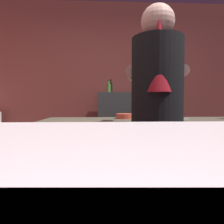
# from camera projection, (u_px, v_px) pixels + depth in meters

# --- Properties ---
(wall_back) EXTENTS (5.20, 0.10, 2.70)m
(wall_back) POSITION_uv_depth(u_px,v_px,m) (113.00, 87.00, 3.42)
(wall_back) COLOR brown
(wall_back) RESTS_ON ground
(prep_counter) EXTENTS (2.10, 0.60, 0.94)m
(prep_counter) POSITION_uv_depth(u_px,v_px,m) (162.00, 171.00, 1.87)
(prep_counter) COLOR #4A4535
(prep_counter) RESTS_ON ground
(back_shelf) EXTENTS (0.99, 0.36, 1.24)m
(back_shelf) POSITION_uv_depth(u_px,v_px,m) (130.00, 133.00, 3.18)
(back_shelf) COLOR #373A3B
(back_shelf) RESTS_ON ground
(bartender) EXTENTS (0.47, 0.54, 1.73)m
(bartender) POSITION_uv_depth(u_px,v_px,m) (157.00, 115.00, 1.39)
(bartender) COLOR #372F36
(bartender) RESTS_ON ground
(mixing_bowl) EXTENTS (0.16, 0.16, 0.04)m
(mixing_bowl) POSITION_uv_depth(u_px,v_px,m) (125.00, 116.00, 1.94)
(mixing_bowl) COLOR #D24C38
(mixing_bowl) RESTS_ON prep_counter
(chefs_knife) EXTENTS (0.24, 0.10, 0.01)m
(chefs_knife) POSITION_uv_depth(u_px,v_px,m) (176.00, 119.00, 1.81)
(chefs_knife) COLOR silver
(chefs_knife) RESTS_ON prep_counter
(bottle_vinegar) EXTENTS (0.06, 0.06, 0.21)m
(bottle_vinegar) POSITION_uv_depth(u_px,v_px,m) (111.00, 87.00, 3.17)
(bottle_vinegar) COLOR black
(bottle_vinegar) RESTS_ON back_shelf
(bottle_soy) EXTENTS (0.06, 0.06, 0.19)m
(bottle_soy) POSITION_uv_depth(u_px,v_px,m) (109.00, 88.00, 3.08)
(bottle_soy) COLOR #50883C
(bottle_soy) RESTS_ON back_shelf
(bottle_hot_sauce) EXTENTS (0.06, 0.06, 0.19)m
(bottle_hot_sauce) POSITION_uv_depth(u_px,v_px,m) (137.00, 88.00, 3.23)
(bottle_hot_sauce) COLOR #568333
(bottle_hot_sauce) RESTS_ON back_shelf
(bottle_olive_oil) EXTENTS (0.05, 0.05, 0.25)m
(bottle_olive_oil) POSITION_uv_depth(u_px,v_px,m) (148.00, 87.00, 3.23)
(bottle_olive_oil) COLOR black
(bottle_olive_oil) RESTS_ON back_shelf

